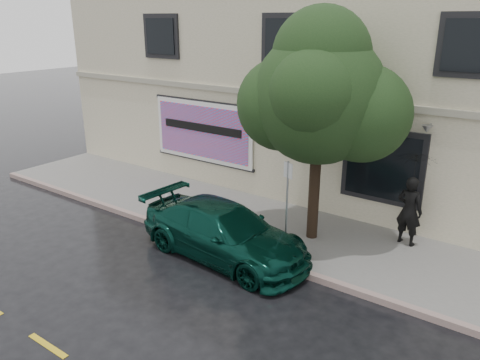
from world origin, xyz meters
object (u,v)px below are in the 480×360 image
Objects in this scene: car at (224,232)px; street_tree at (319,98)px; pedestrian at (409,211)px; fire_hydrant at (170,200)px.

street_tree is (1.44, 2.06, 3.24)m from car.
pedestrian reaches higher than fire_hydrant.
car is at bearing 50.13° from pedestrian.
car is 0.87× the size of street_tree.
pedestrian is 3.76m from street_tree.
street_tree is at bearing 35.45° from pedestrian.
fire_hydrant is at bearing 74.69° from car.
street_tree is 5.53m from fire_hydrant.
street_tree reaches higher than fire_hydrant.
street_tree reaches higher than pedestrian.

